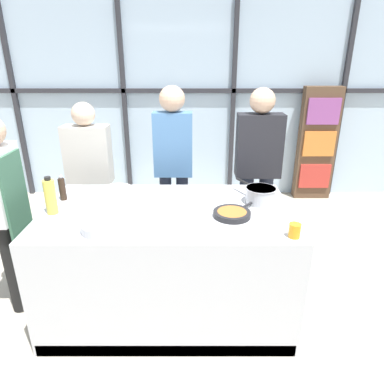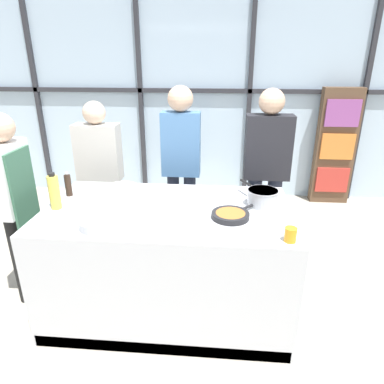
# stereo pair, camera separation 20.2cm
# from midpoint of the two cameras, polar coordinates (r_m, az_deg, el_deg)

# --- Properties ---
(ground_plane) EXTENTS (18.00, 18.00, 0.00)m
(ground_plane) POSITION_cam_midpoint_polar(r_m,az_deg,el_deg) (3.09, -1.69, -18.34)
(ground_plane) COLOR #BCB29E
(back_window_wall) EXTENTS (6.40, 0.10, 2.80)m
(back_window_wall) POSITION_cam_midpoint_polar(r_m,az_deg,el_deg) (5.04, 1.63, 15.04)
(back_window_wall) COLOR silver
(back_window_wall) RESTS_ON ground_plane
(bookshelf) EXTENTS (0.52, 0.19, 1.61)m
(bookshelf) POSITION_cam_midpoint_polar(r_m,az_deg,el_deg) (5.23, 23.80, 6.83)
(bookshelf) COLOR brown
(bookshelf) RESTS_ON ground_plane
(demo_island) EXTENTS (1.88, 1.06, 0.91)m
(demo_island) POSITION_cam_midpoint_polar(r_m,az_deg,el_deg) (2.82, -1.77, -11.25)
(demo_island) COLOR silver
(demo_island) RESTS_ON ground_plane
(chef) EXTENTS (0.23, 0.38, 1.61)m
(chef) POSITION_cam_midpoint_polar(r_m,az_deg,el_deg) (3.05, -25.81, -0.95)
(chef) COLOR black
(chef) RESTS_ON ground_plane
(spectator_far_left) EXTENTS (0.45, 0.22, 1.59)m
(spectator_far_left) POSITION_cam_midpoint_polar(r_m,az_deg,el_deg) (3.63, -13.55, 3.56)
(spectator_far_left) COLOR #232838
(spectator_far_left) RESTS_ON ground_plane
(spectator_center_left) EXTENTS (0.38, 0.24, 1.74)m
(spectator_center_left) POSITION_cam_midpoint_polar(r_m,az_deg,el_deg) (3.43, -0.13, 5.35)
(spectator_center_left) COLOR #232838
(spectator_center_left) RESTS_ON ground_plane
(spectator_center_right) EXTENTS (0.44, 0.24, 1.72)m
(spectator_center_right) POSITION_cam_midpoint_polar(r_m,az_deg,el_deg) (3.47, 13.94, 4.19)
(spectator_center_right) COLOR #232838
(spectator_center_right) RESTS_ON ground_plane
(frying_pan) EXTENTS (0.39, 0.40, 0.04)m
(frying_pan) POSITION_cam_midpoint_polar(r_m,az_deg,el_deg) (2.48, 8.87, -3.81)
(frying_pan) COLOR #232326
(frying_pan) RESTS_ON demo_island
(saucepan) EXTENTS (0.28, 0.40, 0.13)m
(saucepan) POSITION_cam_midpoint_polar(r_m,az_deg,el_deg) (2.71, 13.75, -0.83)
(saucepan) COLOR silver
(saucepan) RESTS_ON demo_island
(white_plate) EXTENTS (0.28, 0.28, 0.01)m
(white_plate) POSITION_cam_midpoint_polar(r_m,az_deg,el_deg) (3.04, -9.75, 0.80)
(white_plate) COLOR white
(white_plate) RESTS_ON demo_island
(mixing_bowl) EXTENTS (0.24, 0.24, 0.06)m
(mixing_bowl) POSITION_cam_midpoint_polar(r_m,az_deg,el_deg) (2.37, -13.21, -5.13)
(mixing_bowl) COLOR silver
(mixing_bowl) RESTS_ON demo_island
(oil_bottle) EXTENTS (0.08, 0.08, 0.28)m
(oil_bottle) POSITION_cam_midpoint_polar(r_m,az_deg,el_deg) (2.71, -20.02, -0.03)
(oil_bottle) COLOR #E0CC4C
(oil_bottle) RESTS_ON demo_island
(pepper_grinder) EXTENTS (0.05, 0.05, 0.21)m
(pepper_grinder) POSITION_cam_midpoint_polar(r_m,az_deg,el_deg) (2.95, -18.12, 1.14)
(pepper_grinder) COLOR #332319
(pepper_grinder) RESTS_ON demo_island
(juice_glass_near) EXTENTS (0.08, 0.08, 0.09)m
(juice_glass_near) POSITION_cam_midpoint_polar(r_m,az_deg,el_deg) (2.25, 18.61, -6.80)
(juice_glass_near) COLOR orange
(juice_glass_near) RESTS_ON demo_island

